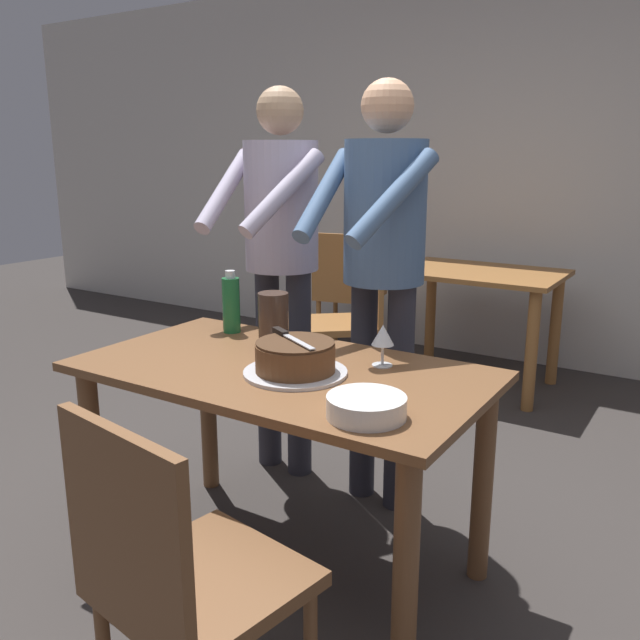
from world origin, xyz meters
name	(u,v)px	position (x,y,z in m)	size (l,w,h in m)	color
ground_plane	(284,563)	(0.00, 0.00, 0.00)	(14.00, 14.00, 0.00)	#383330
back_wall	(532,168)	(0.00, 2.94, 1.35)	(10.00, 0.12, 2.70)	beige
main_dining_table	(282,403)	(0.00, 0.00, 0.62)	(1.39, 0.77, 0.75)	brown
cake_on_platter	(295,359)	(0.08, -0.04, 0.80)	(0.34, 0.34, 0.11)	silver
cake_knife	(285,335)	(0.02, 0.00, 0.87)	(0.25, 0.15, 0.02)	silver
plate_stack	(366,407)	(0.45, -0.23, 0.78)	(0.22, 0.22, 0.06)	white
wine_glass_near	(383,336)	(0.28, 0.19, 0.85)	(0.08, 0.08, 0.14)	silver
water_bottle	(231,304)	(-0.43, 0.26, 0.86)	(0.07, 0.07, 0.25)	#1E6B38
hurricane_lamp	(273,321)	(-0.15, 0.16, 0.86)	(0.11, 0.11, 0.21)	black
person_cutting_cake	(383,251)	(0.07, 0.59, 1.08)	(0.46, 0.57, 1.72)	#2D2D38
person_standing_beside	(280,241)	(-0.44, 0.62, 1.08)	(0.47, 0.56, 1.72)	#2D2D38
chair_near_side	(178,575)	(0.24, -0.76, 0.49)	(0.51, 0.51, 0.90)	brown
background_table	(478,296)	(-0.09, 2.24, 0.58)	(1.00, 0.70, 0.74)	#9E6633
background_chair_1	(352,314)	(-0.69, 1.70, 0.49)	(0.62, 0.62, 0.90)	#9E6633
background_chair_2	(347,288)	(-1.12, 2.39, 0.49)	(0.52, 0.52, 0.90)	#9E6633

